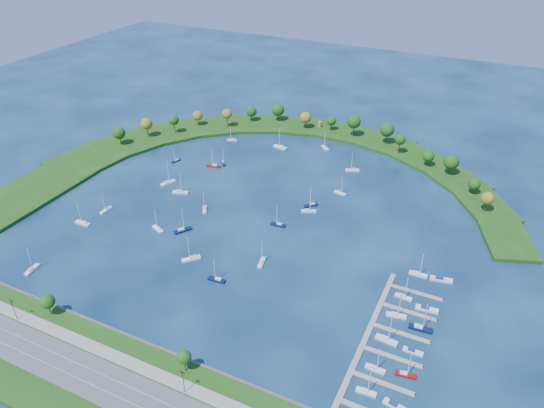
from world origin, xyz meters
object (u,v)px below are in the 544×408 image
at_px(moored_boat_15, 262,262).
at_px(docked_boat_5, 413,351).
at_px(moored_boat_10, 180,192).
at_px(moored_boat_11, 106,210).
at_px(moored_boat_4, 223,163).
at_px(docked_boat_10, 418,274).
at_px(dock_system, 385,341).
at_px(moored_boat_13, 176,160).
at_px(docked_boat_2, 375,368).
at_px(moored_boat_1, 278,224).
at_px(moored_boat_6, 168,182).
at_px(moored_boat_7, 309,210).
at_px(moored_boat_20, 158,228).
at_px(moored_boat_8, 311,205).
at_px(moored_boat_14, 232,139).
at_px(docked_boat_4, 386,339).
at_px(moored_boat_19, 214,165).
at_px(moored_boat_3, 280,147).
at_px(moored_boat_2, 340,192).
at_px(harbor_tower, 320,124).
at_px(moored_boat_5, 32,269).
at_px(moored_boat_17, 325,147).
at_px(moored_boat_21, 191,258).
at_px(docked_boat_11, 441,279).
at_px(moored_boat_12, 205,209).
at_px(moored_boat_0, 183,230).
at_px(docked_boat_3, 406,374).
at_px(docked_boat_8, 403,296).
at_px(docked_boat_7, 420,328).
at_px(docked_boat_0, 366,391).
at_px(moored_boat_18, 217,279).
at_px(docked_boat_6, 396,315).
at_px(docked_boat_1, 395,406).
at_px(docked_boat_9, 427,309).

xyz_separation_m(moored_boat_15, docked_boat_5, (75.22, -23.19, -0.33)).
relative_size(moored_boat_10, moored_boat_11, 1.16).
distance_m(moored_boat_4, docked_boat_10, 145.79).
distance_m(dock_system, moored_boat_13, 184.91).
distance_m(dock_system, docked_boat_2, 14.92).
xyz_separation_m(moored_boat_1, moored_boat_6, (-77.16, 11.47, 0.07)).
bearing_deg(moored_boat_7, moored_boat_20, -166.59).
xyz_separation_m(moored_boat_4, moored_boat_13, (-28.85, -10.30, -0.03)).
height_order(moored_boat_8, moored_boat_14, moored_boat_8).
relative_size(moored_boat_14, docked_boat_4, 0.79).
relative_size(moored_boat_10, moored_boat_13, 1.35).
relative_size(moored_boat_10, moored_boat_19, 1.02).
bearing_deg(docked_boat_10, moored_boat_3, 139.42).
relative_size(moored_boat_2, moored_boat_19, 0.84).
bearing_deg(docked_boat_2, harbor_tower, 119.37).
relative_size(moored_boat_5, moored_boat_6, 0.87).
bearing_deg(moored_boat_17, moored_boat_21, 128.88).
xyz_separation_m(moored_boat_2, docked_boat_11, (65.70, -52.69, -0.15)).
bearing_deg(moored_boat_2, moored_boat_12, -126.68).
distance_m(moored_boat_0, moored_boat_20, 12.87).
xyz_separation_m(docked_boat_3, docked_boat_8, (-10.50, 40.36, -0.01)).
xyz_separation_m(moored_boat_8, docked_boat_7, (73.65, -67.03, 0.07)).
bearing_deg(docked_boat_11, moored_boat_11, 176.65).
relative_size(moored_boat_5, moored_boat_19, 0.94).
xyz_separation_m(moored_boat_15, docked_boat_0, (64.77, -48.41, -0.03)).
bearing_deg(moored_boat_18, moored_boat_4, -64.85).
bearing_deg(docked_boat_11, docked_boat_5, -102.12).
bearing_deg(moored_boat_13, moored_boat_17, 143.49).
bearing_deg(docked_boat_4, docked_boat_8, 96.46).
bearing_deg(docked_boat_11, moored_boat_12, 168.27).
xyz_separation_m(moored_boat_17, moored_boat_19, (-53.10, -55.03, 0.04)).
bearing_deg(moored_boat_12, moored_boat_15, 30.94).
distance_m(moored_boat_13, docked_boat_4, 184.86).
relative_size(moored_boat_21, docked_boat_2, 1.20).
height_order(moored_boat_6, moored_boat_13, moored_boat_6).
height_order(docked_boat_4, docked_boat_6, docked_boat_4).
distance_m(dock_system, moored_boat_2, 112.24).
distance_m(moored_boat_21, docked_boat_1, 112.53).
relative_size(moored_boat_14, docked_boat_9, 1.07).
bearing_deg(moored_boat_10, docked_boat_11, -24.85).
bearing_deg(moored_boat_1, moored_boat_21, 57.41).
relative_size(moored_boat_3, moored_boat_20, 1.25).
relative_size(docked_boat_2, docked_boat_5, 1.44).
distance_m(moored_boat_8, docked_boat_5, 108.75).
distance_m(moored_boat_2, docked_boat_11, 84.22).
height_order(moored_boat_3, moored_boat_8, moored_boat_3).
xyz_separation_m(moored_boat_3, moored_boat_12, (-3.88, -88.20, -0.11)).
height_order(dock_system, moored_boat_18, moored_boat_18).
distance_m(moored_boat_4, moored_boat_18, 113.36).
distance_m(moored_boat_10, moored_boat_19, 36.21).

